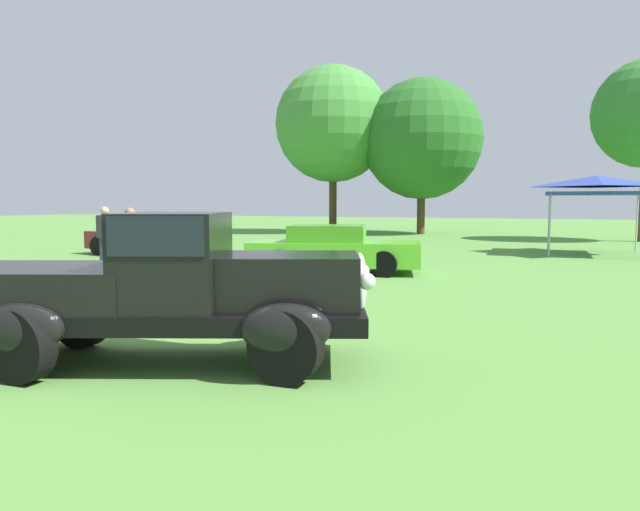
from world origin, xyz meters
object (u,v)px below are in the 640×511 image
(show_car_burgundy, at_px, (139,238))
(show_car_lime, at_px, (333,249))
(feature_pickup_truck, at_px, (168,287))
(canopy_tent_left_field, at_px, (597,184))
(spectator_between_cars, at_px, (131,242))
(spectator_by_row, at_px, (106,236))

(show_car_burgundy, height_order, show_car_lime, same)
(feature_pickup_truck, xyz_separation_m, canopy_tent_left_field, (5.63, 16.59, 1.56))
(spectator_between_cars, bearing_deg, show_car_burgundy, 126.84)
(show_car_lime, height_order, spectator_by_row, spectator_by_row)
(show_car_lime, bearing_deg, show_car_burgundy, 164.68)
(show_car_lime, bearing_deg, spectator_between_cars, -137.33)
(spectator_between_cars, height_order, spectator_by_row, same)
(spectator_between_cars, bearing_deg, spectator_by_row, 141.71)
(feature_pickup_truck, relative_size, show_car_lime, 1.02)
(feature_pickup_truck, height_order, canopy_tent_left_field, canopy_tent_left_field)
(show_car_burgundy, height_order, spectator_by_row, spectator_by_row)
(spectator_by_row, xyz_separation_m, canopy_tent_left_field, (12.62, 9.58, 1.51))
(feature_pickup_truck, bearing_deg, spectator_by_row, 134.91)
(show_car_burgundy, xyz_separation_m, spectator_by_row, (1.83, -3.67, 0.31))
(feature_pickup_truck, relative_size, spectator_by_row, 2.77)
(feature_pickup_truck, height_order, show_car_burgundy, feature_pickup_truck)
(feature_pickup_truck, xyz_separation_m, show_car_lime, (-1.09, 8.57, -0.27))
(show_car_lime, relative_size, spectator_between_cars, 2.72)
(show_car_burgundy, relative_size, spectator_by_row, 2.59)
(feature_pickup_truck, relative_size, spectator_between_cars, 2.77)
(show_car_burgundy, relative_size, spectator_between_cars, 2.59)
(canopy_tent_left_field, bearing_deg, spectator_between_cars, -132.32)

